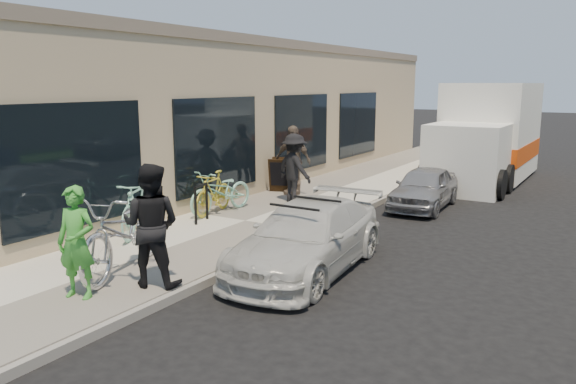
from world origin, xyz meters
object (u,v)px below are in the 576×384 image
at_px(bike_rack, 201,199).
at_px(cruiser_bike_a, 138,207).
at_px(sandwich_board, 280,175).
at_px(bystander_a, 294,168).
at_px(cruiser_bike_b, 221,191).
at_px(woman_rider, 76,242).
at_px(cruiser_bike_c, 214,193).
at_px(bystander_b, 293,160).
at_px(man_standing, 151,225).
at_px(sedan_silver, 424,188).
at_px(tandem_bike, 125,231).
at_px(sedan_white, 307,238).
at_px(moving_truck, 487,138).

relative_size(bike_rack, cruiser_bike_a, 0.45).
distance_m(sandwich_board, bystander_a, 1.48).
relative_size(cruiser_bike_b, bystander_a, 1.10).
bearing_deg(woman_rider, cruiser_bike_c, 92.84).
height_order(cruiser_bike_b, bystander_b, bystander_b).
height_order(bike_rack, cruiser_bike_c, cruiser_bike_c).
distance_m(sandwich_board, man_standing, 7.39).
relative_size(sandwich_board, sedan_silver, 0.30).
distance_m(tandem_bike, cruiser_bike_b, 4.19).
bearing_deg(cruiser_bike_a, bystander_b, 58.56).
height_order(woman_rider, cruiser_bike_a, woman_rider).
distance_m(sedan_silver, bystander_a, 3.22).
relative_size(woman_rider, cruiser_bike_b, 0.83).
xyz_separation_m(sedan_white, bystander_b, (-3.14, 4.80, 0.50)).
bearing_deg(bike_rack, bystander_b, 88.69).
height_order(bike_rack, man_standing, man_standing).
height_order(sedan_white, tandem_bike, tandem_bike).
bearing_deg(woman_rider, bystander_b, 83.90).
xyz_separation_m(sedan_silver, cruiser_bike_a, (-3.72, -5.82, 0.18)).
bearing_deg(bike_rack, cruiser_bike_a, -104.36).
bearing_deg(sedan_white, bystander_b, 118.91).
distance_m(moving_truck, cruiser_bike_a, 11.57).
height_order(bike_rack, sedan_silver, sedan_silver).
bearing_deg(sedan_white, cruiser_bike_c, 146.67).
bearing_deg(sandwich_board, cruiser_bike_a, -108.76).
height_order(man_standing, cruiser_bike_c, man_standing).
xyz_separation_m(woman_rider, cruiser_bike_b, (-1.52, 5.08, -0.28)).
height_order(bike_rack, cruiser_bike_a, cruiser_bike_a).
bearing_deg(woman_rider, sedan_silver, 61.42).
height_order(cruiser_bike_a, bystander_a, bystander_a).
height_order(woman_rider, cruiser_bike_c, woman_rider).
relative_size(sandwich_board, bystander_a, 0.53).
distance_m(sandwich_board, sedan_silver, 3.82).
relative_size(moving_truck, woman_rider, 4.02).
bearing_deg(bystander_b, bystander_a, -53.61).
bearing_deg(sandwich_board, bystander_b, -35.45).
bearing_deg(sandwich_board, woman_rider, -96.80).
distance_m(woman_rider, bystander_b, 7.86).
bearing_deg(cruiser_bike_b, tandem_bike, -65.74).
relative_size(cruiser_bike_b, bystander_b, 1.02).
bearing_deg(cruiser_bike_b, cruiser_bike_a, -87.68).
bearing_deg(woman_rider, cruiser_bike_b, 91.40).
bearing_deg(sedan_silver, sandwich_board, -172.72).
bearing_deg(bystander_a, sandwich_board, -23.35).
relative_size(tandem_bike, cruiser_bike_c, 1.54).
distance_m(sedan_silver, woman_rider, 8.81).
bearing_deg(cruiser_bike_c, cruiser_bike_a, -103.12).
distance_m(man_standing, cruiser_bike_a, 2.91).
relative_size(moving_truck, cruiser_bike_b, 3.35).
bearing_deg(tandem_bike, bystander_a, 75.46).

